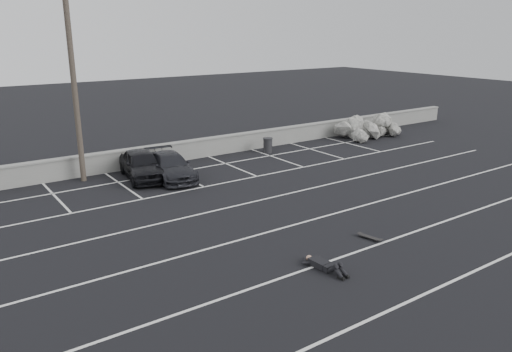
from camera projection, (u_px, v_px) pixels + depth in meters
ground at (318, 265)px, 15.43m from camera, size 120.00×120.00×0.00m
seawall at (141, 157)px, 26.28m from camera, size 50.00×0.45×1.06m
stall_lines at (238, 222)px, 18.84m from camera, size 36.00×20.05×0.01m
car_left at (142, 164)px, 24.21m from camera, size 2.29×4.33×1.40m
car_right at (170, 166)px, 24.25m from camera, size 2.23×4.38×1.22m
utility_pole at (73, 78)px, 22.63m from camera, size 1.29×0.26×9.67m
trash_bin at (268, 145)px, 29.33m from camera, size 0.73×0.73×0.88m
riprap_pile at (370, 130)px, 33.56m from camera, size 4.88×2.98×1.26m
person at (319, 260)px, 15.29m from camera, size 1.11×2.21×0.42m
skateboard at (370, 237)px, 17.32m from camera, size 0.35×0.78×0.09m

